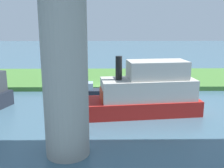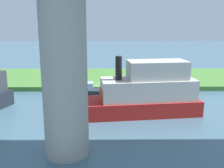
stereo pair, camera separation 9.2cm
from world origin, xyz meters
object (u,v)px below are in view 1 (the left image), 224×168
houseboat_blue (145,93)px  person_on_bank (118,76)px  motorboat_red (90,91)px  bridge_pylon (65,64)px  mooring_post (85,79)px

houseboat_blue → person_on_bank: bearing=-78.6°
person_on_bank → motorboat_red: person_on_bank is taller
bridge_pylon → motorboat_red: size_ratio=2.46×
person_on_bank → mooring_post: person_on_bank is taller
person_on_bank → mooring_post: 3.92m
motorboat_red → houseboat_blue: bearing=131.8°
houseboat_blue → motorboat_red: (5.02, -5.62, -1.31)m
mooring_post → motorboat_red: bearing=103.1°
motorboat_red → bridge_pylon: bearing=87.9°
houseboat_blue → motorboat_red: houseboat_blue is taller
houseboat_blue → motorboat_red: size_ratio=2.28×
bridge_pylon → houseboat_blue: (-5.48, -7.01, -3.52)m
mooring_post → houseboat_blue: 10.68m
mooring_post → motorboat_red: (-0.77, 3.32, -0.52)m
mooring_post → houseboat_blue: (-5.79, 8.93, 0.79)m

